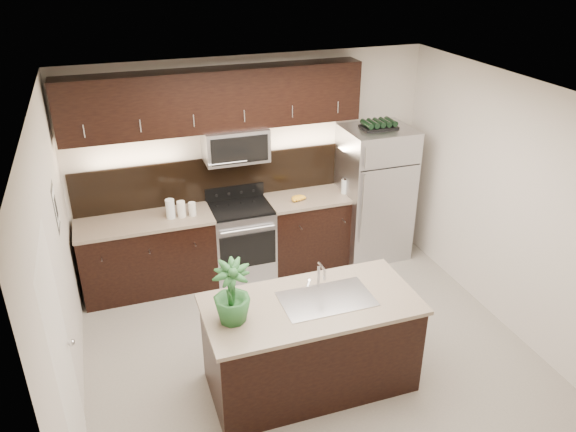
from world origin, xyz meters
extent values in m
plane|color=gray|center=(0.00, 0.00, 0.00)|extent=(4.50, 4.50, 0.00)
cube|color=beige|center=(0.00, 2.00, 1.35)|extent=(4.50, 0.02, 2.70)
cube|color=beige|center=(0.00, -2.00, 1.35)|extent=(4.50, 0.02, 2.70)
cube|color=beige|center=(-2.25, 0.00, 1.35)|extent=(0.02, 4.00, 2.70)
cube|color=beige|center=(2.25, 0.00, 1.35)|extent=(0.02, 4.00, 2.70)
cube|color=white|center=(0.00, 0.00, 2.70)|extent=(4.50, 4.00, 0.02)
cube|color=silver|center=(-2.23, -0.80, 1.01)|extent=(0.04, 0.80, 2.02)
sphere|color=silver|center=(-2.20, -0.48, 1.00)|extent=(0.06, 0.06, 0.06)
cube|color=black|center=(-2.24, 0.75, 1.65)|extent=(0.01, 0.32, 0.46)
cube|color=white|center=(-2.23, 0.75, 1.65)|extent=(0.00, 0.24, 0.36)
cube|color=black|center=(-1.42, 1.69, 0.45)|extent=(1.57, 0.62, 0.90)
cube|color=black|center=(0.71, 1.69, 0.45)|extent=(1.16, 0.62, 0.90)
cube|color=#B2B2B7|center=(-0.25, 1.69, 0.45)|extent=(0.76, 0.62, 0.90)
cube|color=black|center=(-0.25, 1.69, 0.92)|extent=(0.76, 0.60, 0.03)
cube|color=tan|center=(-1.42, 1.69, 0.92)|extent=(1.59, 0.65, 0.04)
cube|color=tan|center=(0.71, 1.69, 0.92)|extent=(1.18, 0.65, 0.04)
cube|color=black|center=(-0.46, 1.99, 1.22)|extent=(3.49, 0.02, 0.56)
cube|color=#B2B2B7|center=(-0.25, 1.80, 1.70)|extent=(0.76, 0.40, 0.40)
cube|color=black|center=(-0.46, 1.83, 2.25)|extent=(3.49, 0.33, 0.70)
cube|color=black|center=(-0.15, -0.50, 0.45)|extent=(1.90, 0.90, 0.90)
cube|color=tan|center=(-0.15, -0.50, 0.92)|extent=(1.96, 0.96, 0.04)
cube|color=silver|center=(0.00, -0.50, 0.95)|extent=(0.84, 0.50, 0.01)
cylinder|color=silver|center=(0.00, -0.29, 1.06)|extent=(0.03, 0.03, 0.24)
cylinder|color=silver|center=(0.00, -0.36, 1.21)|extent=(0.02, 0.14, 0.02)
cylinder|color=silver|center=(0.00, -0.43, 1.16)|extent=(0.02, 0.02, 0.10)
cube|color=#B2B2B7|center=(1.55, 1.63, 0.89)|extent=(0.85, 0.77, 1.77)
cube|color=black|center=(1.55, 1.63, 1.79)|extent=(0.44, 0.27, 0.03)
cylinder|color=black|center=(1.39, 1.63, 1.84)|extent=(0.07, 0.25, 0.07)
cylinder|color=black|center=(1.47, 1.63, 1.84)|extent=(0.07, 0.25, 0.07)
cylinder|color=black|center=(1.55, 1.63, 1.84)|extent=(0.07, 0.25, 0.07)
cylinder|color=black|center=(1.64, 1.63, 1.84)|extent=(0.07, 0.25, 0.07)
cylinder|color=black|center=(1.72, 1.63, 1.84)|extent=(0.07, 0.25, 0.07)
imported|color=#225625|center=(-0.89, -0.53, 1.23)|extent=(0.41, 0.41, 0.57)
cylinder|color=silver|center=(-1.10, 1.64, 1.06)|extent=(0.11, 0.11, 0.23)
cylinder|color=silver|center=(-0.98, 1.63, 1.04)|extent=(0.10, 0.10, 0.19)
cylinder|color=silver|center=(-0.85, 1.62, 1.02)|extent=(0.09, 0.09, 0.17)
cylinder|color=silver|center=(1.13, 1.64, 1.04)|extent=(0.10, 0.10, 0.19)
cylinder|color=silver|center=(1.13, 1.64, 1.14)|extent=(0.10, 0.10, 0.02)
cylinder|color=silver|center=(1.13, 1.64, 1.19)|extent=(0.01, 0.01, 0.08)
ellipsoid|color=gold|center=(0.43, 1.61, 0.97)|extent=(0.24, 0.21, 0.06)
camera|label=1|loc=(-1.71, -4.42, 3.89)|focal=35.00mm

